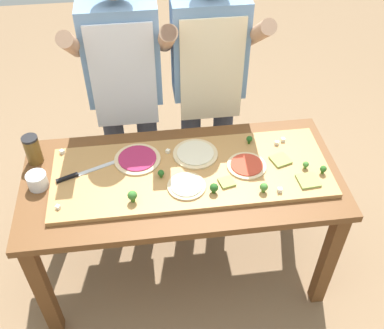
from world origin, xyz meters
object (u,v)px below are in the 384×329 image
at_px(cook_left, 125,83).
at_px(broccoli_floret_back_right, 161,173).
at_px(pizza_slice_near_right, 308,181).
at_px(cheese_crumble_a, 277,143).
at_px(pizza_whole_white_garlic, 187,186).
at_px(sauce_jar, 33,149).
at_px(chefs_knife, 79,174).
at_px(cheese_crumble_e, 168,151).
at_px(pizza_slice_center, 227,182).
at_px(broccoli_floret_front_right, 132,196).
at_px(prep_table, 182,191).
at_px(pizza_whole_cheese_artichoke, 195,154).
at_px(cheese_crumble_b, 58,207).
at_px(pizza_whole_beet_magenta, 137,159).
at_px(cheese_crumble_c, 62,152).
at_px(flour_cup, 38,181).
at_px(broccoli_floret_front_left, 264,187).
at_px(cheese_crumble_d, 283,140).
at_px(broccoli_floret_center_right, 306,165).
at_px(cheese_crumble_f, 280,190).
at_px(broccoli_floret_center_left, 249,139).
at_px(pizza_slice_near_left, 280,160).
at_px(pizza_whole_tomato_red, 247,166).
at_px(cook_right, 209,77).
at_px(broccoli_floret_front_mid, 214,188).
at_px(broccoli_floret_back_mid, 323,169).

bearing_deg(cook_left, broccoli_floret_back_right, -75.39).
xyz_separation_m(pizza_slice_near_right, cheese_crumble_a, (-0.08, 0.29, 0.00)).
height_order(pizza_whole_white_garlic, sauce_jar, sauce_jar).
height_order(chefs_knife, cheese_crumble_e, cheese_crumble_e).
relative_size(pizza_slice_center, broccoli_floret_front_right, 1.12).
bearing_deg(sauce_jar, prep_table, -15.50).
xyz_separation_m(pizza_whole_cheese_artichoke, cheese_crumble_b, (-0.68, -0.29, 0.00)).
xyz_separation_m(pizza_whole_beet_magenta, pizza_whole_cheese_artichoke, (0.30, 0.00, 0.00)).
relative_size(broccoli_floret_back_right, cheese_crumble_e, 2.28).
xyz_separation_m(cheese_crumble_c, flour_cup, (-0.10, -0.21, 0.00)).
height_order(broccoli_floret_front_left, cheese_crumble_d, broccoli_floret_front_left).
bearing_deg(broccoli_floret_center_right, cook_left, 145.62).
xyz_separation_m(prep_table, pizza_whole_beet_magenta, (-0.22, 0.12, 0.14)).
bearing_deg(chefs_knife, cook_left, 62.83).
bearing_deg(pizza_whole_white_garlic, cheese_crumble_d, 26.17).
height_order(broccoli_floret_center_right, cheese_crumble_f, broccoli_floret_center_right).
bearing_deg(broccoli_floret_back_right, sauce_jar, 160.55).
bearing_deg(broccoli_floret_center_left, cook_left, 149.63).
height_order(chefs_knife, pizza_whole_cheese_artichoke, same).
relative_size(broccoli_floret_center_left, cheese_crumble_d, 2.32).
distance_m(cheese_crumble_a, cheese_crumble_b, 1.16).
bearing_deg(cheese_crumble_c, pizza_slice_near_left, -10.34).
bearing_deg(cheese_crumble_d, pizza_whole_white_garlic, -153.83).
bearing_deg(pizza_whole_tomato_red, pizza_whole_beet_magenta, 167.56).
relative_size(pizza_slice_near_right, cheese_crumble_f, 4.61).
xyz_separation_m(broccoli_floret_back_right, cheese_crumble_a, (0.63, 0.17, -0.02)).
bearing_deg(broccoli_floret_back_right, broccoli_floret_center_left, 21.87).
distance_m(pizza_whole_cheese_artichoke, broccoli_floret_center_left, 0.30).
bearing_deg(cheese_crumble_f, cheese_crumble_c, 158.54).
relative_size(pizza_whole_white_garlic, cook_right, 0.11).
distance_m(prep_table, pizza_slice_near_left, 0.53).
bearing_deg(cheese_crumble_d, broccoli_floret_center_left, 177.92).
bearing_deg(pizza_slice_near_right, cook_left, 141.16).
bearing_deg(pizza_slice_near_left, pizza_slice_near_right, -59.79).
bearing_deg(broccoli_floret_center_left, cheese_crumble_a, -10.97).
xyz_separation_m(broccoli_floret_front_left, cheese_crumble_b, (-0.96, 0.02, -0.02)).
relative_size(cheese_crumble_c, cook_left, 0.01).
bearing_deg(chefs_knife, broccoli_floret_front_mid, -17.38).
bearing_deg(pizza_whole_tomato_red, flour_cup, 179.06).
bearing_deg(broccoli_floret_center_right, pizza_slice_near_right, -98.67).
relative_size(broccoli_floret_back_mid, broccoli_floret_center_left, 1.01).
distance_m(broccoli_floret_front_mid, broccoli_floret_back_right, 0.28).
bearing_deg(pizza_slice_near_right, cook_right, 119.38).
xyz_separation_m(pizza_whole_beet_magenta, cheese_crumble_e, (0.16, 0.04, 0.00)).
bearing_deg(broccoli_floret_front_left, chefs_knife, 165.54).
bearing_deg(sauce_jar, broccoli_floret_front_mid, -22.37).
height_order(pizza_whole_white_garlic, pizza_slice_near_right, pizza_whole_white_garlic).
relative_size(chefs_knife, broccoli_floret_front_left, 5.85).
bearing_deg(cheese_crumble_d, chefs_knife, -173.49).
bearing_deg(cheese_crumble_d, cheese_crumble_c, 177.40).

